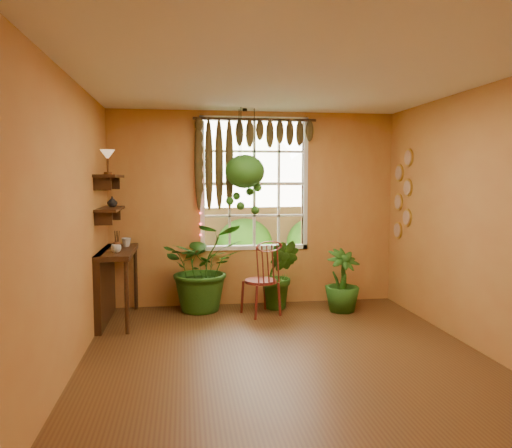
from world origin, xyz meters
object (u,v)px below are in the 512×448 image
at_px(windsor_chair, 262,290).
at_px(counter_ledge, 109,278).
at_px(potted_plant_left, 203,267).
at_px(hanging_basket, 245,174).
at_px(potted_plant_mid, 279,274).

bearing_deg(windsor_chair, counter_ledge, 157.52).
height_order(counter_ledge, potted_plant_left, potted_plant_left).
relative_size(counter_ledge, hanging_basket, 0.84).
bearing_deg(counter_ledge, potted_plant_mid, 8.01).
relative_size(potted_plant_left, hanging_basket, 0.84).
xyz_separation_m(counter_ledge, potted_plant_left, (1.17, 0.36, 0.04)).
height_order(counter_ledge, potted_plant_mid, potted_plant_mid).
xyz_separation_m(counter_ledge, hanging_basket, (1.74, 0.39, 1.28)).
xyz_separation_m(counter_ledge, windsor_chair, (1.92, 0.02, -0.23)).
distance_m(windsor_chair, potted_plant_left, 0.86).
distance_m(counter_ledge, potted_plant_mid, 2.22).
bearing_deg(potted_plant_mid, counter_ledge, -171.99).
bearing_deg(potted_plant_left, potted_plant_mid, -2.87).
bearing_deg(counter_ledge, hanging_basket, 12.53).
distance_m(counter_ledge, hanging_basket, 2.20).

